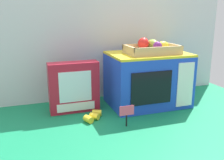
# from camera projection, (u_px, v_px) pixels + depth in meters

# --- Properties ---
(ground_plane) EXTENTS (1.70, 1.70, 0.00)m
(ground_plane) POSITION_uv_depth(u_px,v_px,m) (111.00, 107.00, 1.41)
(ground_plane) COLOR #147A4C
(ground_plane) RESTS_ON ground
(display_back_panel) EXTENTS (1.61, 0.03, 0.67)m
(display_back_panel) POSITION_uv_depth(u_px,v_px,m) (100.00, 42.00, 1.51)
(display_back_panel) COLOR silver
(display_back_panel) RESTS_ON ground
(toy_microwave) EXTENTS (0.43, 0.30, 0.29)m
(toy_microwave) POSITION_uv_depth(u_px,v_px,m) (148.00, 79.00, 1.43)
(toy_microwave) COLOR blue
(toy_microwave) RESTS_ON ground
(food_groups_crate) EXTENTS (0.27, 0.17, 0.08)m
(food_groups_crate) POSITION_uv_depth(u_px,v_px,m) (152.00, 49.00, 1.37)
(food_groups_crate) COLOR tan
(food_groups_crate) RESTS_ON toy_microwave
(cookie_set_box) EXTENTS (0.26, 0.08, 0.26)m
(cookie_set_box) POSITION_uv_depth(u_px,v_px,m) (74.00, 87.00, 1.33)
(cookie_set_box) COLOR #B2192D
(cookie_set_box) RESTS_ON ground
(price_sign) EXTENTS (0.07, 0.01, 0.10)m
(price_sign) POSITION_uv_depth(u_px,v_px,m) (127.00, 113.00, 1.16)
(price_sign) COLOR black
(price_sign) RESTS_ON ground
(loose_toy_banana) EXTENTS (0.11, 0.11, 0.03)m
(loose_toy_banana) POSITION_uv_depth(u_px,v_px,m) (93.00, 116.00, 1.25)
(loose_toy_banana) COLOR yellow
(loose_toy_banana) RESTS_ON ground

